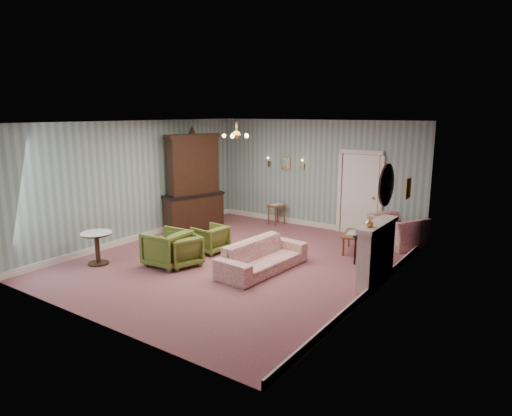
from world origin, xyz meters
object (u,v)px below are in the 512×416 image
Objects in this scene: coffee_table at (355,242)px; wingback_chair at (397,226)px; olive_chair_a at (167,246)px; pedestal_table at (97,248)px; olive_chair_c at (210,237)px; side_table_black at (367,250)px; sofa_chintz at (263,251)px; olive_chair_b at (181,249)px; dresser at (193,180)px; fireplace at (376,253)px.

wingback_chair is at bearing 56.84° from coffee_table.
olive_chair_a is 0.94× the size of coffee_table.
wingback_chair is at bearing 45.45° from pedestal_table.
olive_chair_a is at bearing -1.72° from olive_chair_c.
olive_chair_a is at bearing -145.27° from side_table_black.
wingback_chair reaches higher than pedestal_table.
coffee_table is (1.04, 2.18, -0.18)m from sofa_chintz.
olive_chair_b reaches higher than pedestal_table.
olive_chair_a is at bearing -38.47° from olive_chair_b.
olive_chair_a is at bearing -41.89° from dresser.
olive_chair_b is 3.81m from side_table_black.
dresser is at bearing 178.70° from side_table_black.
sofa_chintz is 3.30× the size of side_table_black.
wingback_chair reaches higher than coffee_table.
wingback_chair is 5.25m from dresser.
dresser reaches higher than wingback_chair.
olive_chair_c reaches higher than side_table_black.
dresser reaches higher than pedestal_table.
fireplace is 1.62× the size of coffee_table.
olive_chair_a is 1.15× the size of olive_chair_b.
olive_chair_c is 0.48× the size of fireplace.
olive_chair_c is at bearing -20.46° from dresser.
wingback_chair is 1.64× the size of pedestal_table.
fireplace reaches higher than wingback_chair.
olive_chair_a is 4.15m from coffee_table.
pedestal_table is (-3.03, -1.62, -0.06)m from sofa_chintz.
coffee_table is (2.83, 3.04, -0.19)m from olive_chair_a.
pedestal_table is (-5.12, -2.22, -0.24)m from fireplace.
olive_chair_b is at bearing 120.02° from olive_chair_a.
fireplace is (3.63, 1.29, 0.23)m from olive_chair_b.
dresser is at bearing -172.15° from coffee_table.
fireplace is 2.04× the size of pedestal_table.
dresser is (-4.93, -1.57, 0.86)m from wingback_chair.
side_table_black reaches higher than coffee_table.
pedestal_table is (-4.61, -3.10, 0.03)m from side_table_black.
olive_chair_a is 0.30× the size of dresser.
coffee_table is at bearing 127.77° from side_table_black.
sofa_chintz is 3.00× the size of pedestal_table.
coffee_table is at bearing 88.15° from wingback_chair.
wingback_chair is at bearing 86.90° from side_table_black.
dresser is (-1.47, 2.45, 0.94)m from olive_chair_a.
coffee_table is (-1.05, 1.59, -0.36)m from fireplace.
dresser is 3.37m from pedestal_table.
fireplace is at bearing 127.67° from olive_chair_b.
sofa_chintz is 3.75m from dresser.
olive_chair_a is at bearing -159.47° from fireplace.
olive_chair_c is at bearing -156.15° from olive_chair_b.
olive_chair_b is at bearing -145.16° from side_table_black.
sofa_chintz is 1.83× the size of wingback_chair.
dresser is at bearing 94.13° from pedestal_table.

